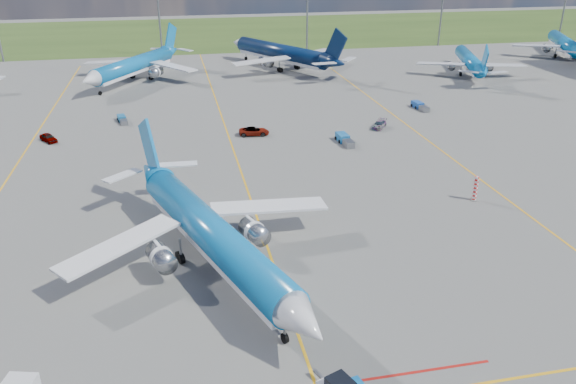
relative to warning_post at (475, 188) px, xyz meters
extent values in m
plane|color=#5B5B58|center=(-26.00, -8.00, -1.50)|extent=(400.00, 400.00, 0.00)
cube|color=#2D4719|center=(-26.00, 142.00, -1.50)|extent=(400.00, 80.00, 0.01)
cube|color=#E8A414|center=(-26.00, 22.00, -1.49)|extent=(0.25, 160.00, 0.02)
cube|color=#E8A414|center=(-56.00, 32.00, -1.49)|extent=(0.25, 120.00, 0.02)
cube|color=#E8A414|center=(4.00, 32.00, -1.49)|extent=(0.25, 120.00, 0.02)
cube|color=#A5140F|center=(-18.00, -26.00, -1.49)|extent=(10.00, 0.25, 0.02)
cylinder|color=slate|center=(-36.00, 102.00, 9.50)|extent=(0.50, 0.50, 22.00)
cylinder|color=slate|center=(4.00, 102.00, 9.50)|extent=(0.50, 0.50, 22.00)
cylinder|color=slate|center=(44.00, 102.00, 9.50)|extent=(0.50, 0.50, 22.00)
cylinder|color=slate|center=(84.00, 102.00, 9.50)|extent=(0.50, 0.50, 22.00)
cylinder|color=red|center=(0.00, 0.00, 0.00)|extent=(0.50, 0.50, 3.00)
cube|color=slate|center=(-25.49, -25.86, -1.00)|extent=(1.02, 2.12, 0.18)
imported|color=#999999|center=(-53.35, 32.88, -0.87)|extent=(3.33, 3.90, 1.26)
imported|color=#999999|center=(-21.96, 29.59, -0.84)|extent=(4.99, 2.73, 1.33)
imported|color=#999999|center=(-1.19, 29.13, -0.90)|extent=(3.78, 4.31, 1.20)
cube|color=#1A5E9D|center=(-9.06, 23.99, -0.91)|extent=(1.63, 2.85, 1.17)
cube|color=slate|center=(-8.93, 21.21, -1.02)|extent=(1.38, 2.20, 0.96)
cube|color=#17598A|center=(-43.04, 41.95, -1.01)|extent=(1.69, 2.51, 0.97)
cube|color=slate|center=(-42.56, 39.70, -1.10)|extent=(1.40, 1.95, 0.80)
cube|color=#19479B|center=(10.12, 39.59, -0.95)|extent=(1.59, 2.70, 1.10)
cube|color=slate|center=(10.31, 36.99, -1.05)|extent=(1.35, 2.08, 0.90)
camera|label=1|loc=(-33.99, -54.79, 26.60)|focal=35.00mm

